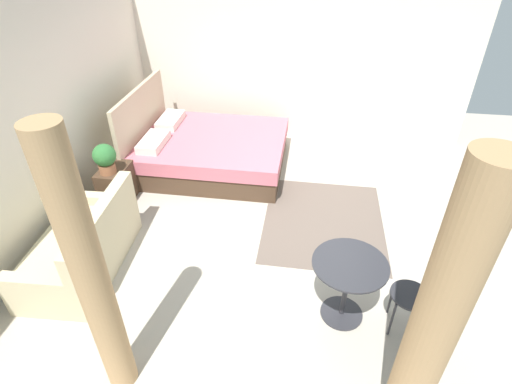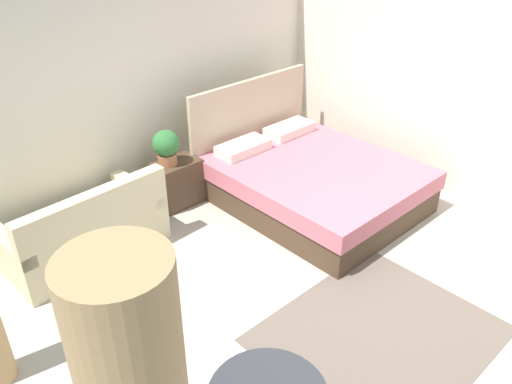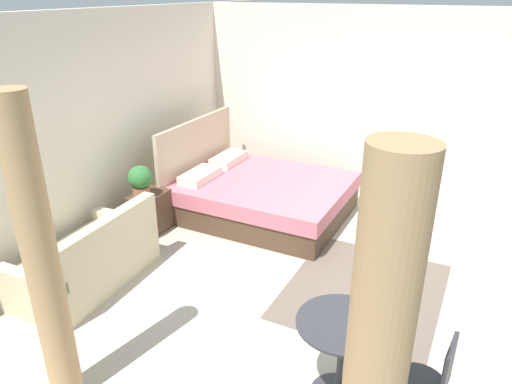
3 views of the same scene
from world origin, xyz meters
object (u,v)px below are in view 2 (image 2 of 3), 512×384
potted_plant (166,146)px  couch (85,232)px  bed (310,179)px  nightstand (178,183)px

potted_plant → couch: bearing=-170.2°
potted_plant → bed: bearing=-39.2°
nightstand → couch: bearing=-171.7°
couch → nightstand: size_ratio=2.88×
couch → potted_plant: potted_plant is taller
couch → potted_plant: 1.28m
couch → nightstand: 1.28m
bed → couch: bed is taller
couch → nightstand: couch is taller
nightstand → bed: bearing=-41.1°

